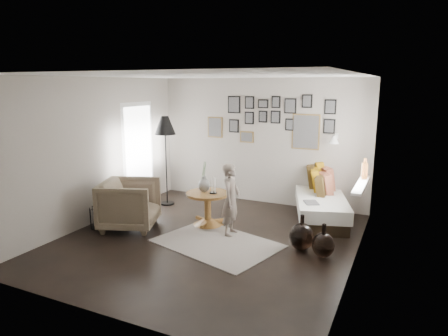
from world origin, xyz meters
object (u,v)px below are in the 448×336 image
at_px(daybed, 322,201).
at_px(armchair, 130,204).
at_px(floor_lamp, 165,129).
at_px(magazine_basket, 99,218).
at_px(child, 231,200).
at_px(demijohn_large, 302,237).
at_px(vase, 204,183).
at_px(pedestal_table, 208,210).
at_px(demijohn_small, 323,245).

distance_m(daybed, armchair, 3.53).
distance_m(floor_lamp, magazine_basket, 2.22).
relative_size(armchair, magazine_basket, 2.56).
relative_size(floor_lamp, magazine_basket, 5.02).
height_order(armchair, floor_lamp, floor_lamp).
bearing_deg(child, armchair, 100.46).
bearing_deg(magazine_basket, demijohn_large, 9.08).
distance_m(floor_lamp, demijohn_large, 3.62).
distance_m(vase, floor_lamp, 1.69).
bearing_deg(pedestal_table, magazine_basket, -150.92).
distance_m(floor_lamp, demijohn_small, 3.98).
bearing_deg(demijohn_large, pedestal_table, 168.17).
distance_m(pedestal_table, demijohn_large, 1.83).
height_order(pedestal_table, daybed, daybed).
bearing_deg(pedestal_table, daybed, 36.68).
distance_m(pedestal_table, child, 0.70).
xyz_separation_m(floor_lamp, magazine_basket, (-0.31, -1.69, -1.41)).
bearing_deg(vase, floor_lamp, 149.80).
relative_size(floor_lamp, demijohn_small, 3.63).
relative_size(daybed, armchair, 2.28).
xyz_separation_m(daybed, demijohn_small, (0.40, -1.80, -0.12)).
height_order(pedestal_table, demijohn_large, pedestal_table).
bearing_deg(demijohn_large, child, 174.02).
height_order(pedestal_table, child, child).
height_order(armchair, demijohn_small, armchair).
xyz_separation_m(pedestal_table, child, (0.56, -0.25, 0.33)).
bearing_deg(pedestal_table, armchair, -149.05).
relative_size(armchair, child, 0.78).
height_order(armchair, demijohn_large, armchair).
height_order(armchair, child, child).
height_order(magazine_basket, demijohn_small, demijohn_small).
bearing_deg(demijohn_small, magazine_basket, -173.52).
xyz_separation_m(pedestal_table, armchair, (-1.16, -0.70, 0.15)).
xyz_separation_m(floor_lamp, child, (1.92, -1.01, -0.98)).
bearing_deg(daybed, armchair, -162.85).
bearing_deg(pedestal_table, vase, 165.96).
distance_m(armchair, floor_lamp, 1.88).
xyz_separation_m(magazine_basket, demijohn_large, (3.47, 0.55, 0.03)).
bearing_deg(daybed, magazine_basket, -164.20).
xyz_separation_m(vase, demijohn_large, (1.87, -0.40, -0.55)).
height_order(daybed, demijohn_small, daybed).
relative_size(vase, floor_lamp, 0.30).
relative_size(vase, daybed, 0.25).
bearing_deg(child, floor_lamp, 58.06).
height_order(magazine_basket, child, child).
bearing_deg(demijohn_small, vase, 166.94).
xyz_separation_m(demijohn_large, demijohn_small, (0.35, -0.12, -0.02)).
relative_size(pedestal_table, floor_lamp, 0.41).
bearing_deg(demijohn_small, child, 171.05).
relative_size(daybed, child, 1.77).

